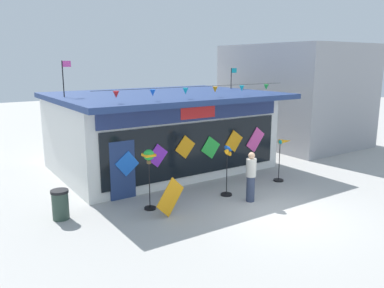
{
  "coord_description": "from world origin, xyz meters",
  "views": [
    {
      "loc": [
        -8.46,
        -7.78,
        4.58
      ],
      "look_at": [
        -0.89,
        3.52,
        1.66
      ],
      "focal_mm": 36.18,
      "sensor_mm": 36.0,
      "label": 1
    }
  ],
  "objects_px": {
    "wind_spinner_center_left": "(283,153)",
    "wind_spinner_far_left": "(149,163)",
    "kite_shop_building": "(160,130)",
    "wind_spinner_left": "(227,165)",
    "person_near_camera": "(251,177)",
    "display_kite_on_ground": "(170,197)",
    "trash_bin": "(60,204)"
  },
  "relations": [
    {
      "from": "wind_spinner_far_left",
      "to": "wind_spinner_center_left",
      "type": "height_order",
      "value": "wind_spinner_far_left"
    },
    {
      "from": "wind_spinner_center_left",
      "to": "display_kite_on_ground",
      "type": "relative_size",
      "value": 1.58
    },
    {
      "from": "kite_shop_building",
      "to": "wind_spinner_left",
      "type": "height_order",
      "value": "kite_shop_building"
    },
    {
      "from": "kite_shop_building",
      "to": "wind_spinner_left",
      "type": "bearing_deg",
      "value": -89.18
    },
    {
      "from": "wind_spinner_left",
      "to": "trash_bin",
      "type": "bearing_deg",
      "value": 168.06
    },
    {
      "from": "trash_bin",
      "to": "display_kite_on_ground",
      "type": "relative_size",
      "value": 0.86
    },
    {
      "from": "kite_shop_building",
      "to": "wind_spinner_far_left",
      "type": "height_order",
      "value": "kite_shop_building"
    },
    {
      "from": "wind_spinner_left",
      "to": "display_kite_on_ground",
      "type": "distance_m",
      "value": 2.58
    },
    {
      "from": "wind_spinner_center_left",
      "to": "display_kite_on_ground",
      "type": "distance_m",
      "value": 5.45
    },
    {
      "from": "kite_shop_building",
      "to": "person_near_camera",
      "type": "height_order",
      "value": "kite_shop_building"
    },
    {
      "from": "wind_spinner_center_left",
      "to": "wind_spinner_far_left",
      "type": "bearing_deg",
      "value": 178.13
    },
    {
      "from": "display_kite_on_ground",
      "to": "wind_spinner_center_left",
      "type": "bearing_deg",
      "value": 5.95
    },
    {
      "from": "person_near_camera",
      "to": "display_kite_on_ground",
      "type": "bearing_deg",
      "value": 85.78
    },
    {
      "from": "person_near_camera",
      "to": "wind_spinner_left",
      "type": "bearing_deg",
      "value": 24.51
    },
    {
      "from": "wind_spinner_left",
      "to": "person_near_camera",
      "type": "distance_m",
      "value": 0.95
    },
    {
      "from": "trash_bin",
      "to": "wind_spinner_left",
      "type": "bearing_deg",
      "value": -11.94
    },
    {
      "from": "person_near_camera",
      "to": "display_kite_on_ground",
      "type": "relative_size",
      "value": 1.61
    },
    {
      "from": "wind_spinner_left",
      "to": "display_kite_on_ground",
      "type": "bearing_deg",
      "value": -171.31
    },
    {
      "from": "wind_spinner_far_left",
      "to": "wind_spinner_center_left",
      "type": "relative_size",
      "value": 1.17
    },
    {
      "from": "kite_shop_building",
      "to": "person_near_camera",
      "type": "xyz_separation_m",
      "value": [
        0.36,
        -5.45,
        -0.8
      ]
    },
    {
      "from": "wind_spinner_far_left",
      "to": "trash_bin",
      "type": "bearing_deg",
      "value": 163.26
    },
    {
      "from": "wind_spinner_center_left",
      "to": "trash_bin",
      "type": "relative_size",
      "value": 1.84
    },
    {
      "from": "display_kite_on_ground",
      "to": "person_near_camera",
      "type": "bearing_deg",
      "value": -9.85
    },
    {
      "from": "kite_shop_building",
      "to": "trash_bin",
      "type": "distance_m",
      "value": 6.43
    },
    {
      "from": "kite_shop_building",
      "to": "trash_bin",
      "type": "relative_size",
      "value": 9.91
    },
    {
      "from": "wind_spinner_left",
      "to": "trash_bin",
      "type": "distance_m",
      "value": 5.52
    },
    {
      "from": "wind_spinner_far_left",
      "to": "kite_shop_building",
      "type": "bearing_deg",
      "value": 56.92
    },
    {
      "from": "kite_shop_building",
      "to": "wind_spinner_center_left",
      "type": "relative_size",
      "value": 5.37
    },
    {
      "from": "wind_spinner_left",
      "to": "person_near_camera",
      "type": "height_order",
      "value": "wind_spinner_left"
    },
    {
      "from": "wind_spinner_far_left",
      "to": "display_kite_on_ground",
      "type": "height_order",
      "value": "wind_spinner_far_left"
    },
    {
      "from": "wind_spinner_left",
      "to": "display_kite_on_ground",
      "type": "xyz_separation_m",
      "value": [
        -2.5,
        -0.38,
        -0.53
      ]
    },
    {
      "from": "person_near_camera",
      "to": "display_kite_on_ground",
      "type": "xyz_separation_m",
      "value": [
        -2.8,
        0.49,
        -0.29
      ]
    }
  ]
}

